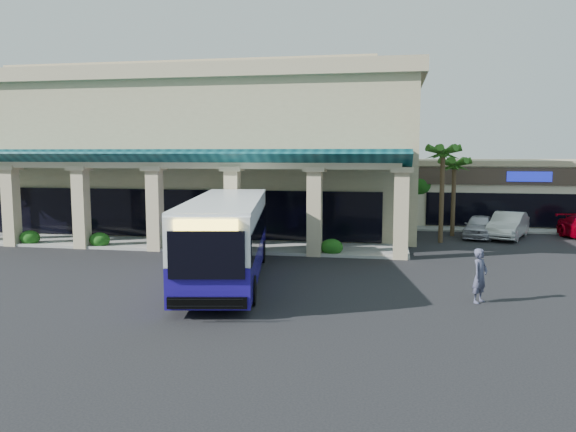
% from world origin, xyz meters
% --- Properties ---
extents(ground, '(110.00, 110.00, 0.00)m').
position_xyz_m(ground, '(0.00, 0.00, 0.00)').
color(ground, black).
extents(main_building, '(30.80, 14.80, 11.35)m').
position_xyz_m(main_building, '(-8.00, 16.00, 5.67)').
color(main_building, tan).
rests_on(main_building, ground).
extents(arcade, '(30.00, 6.20, 5.70)m').
position_xyz_m(arcade, '(-8.00, 6.80, 2.85)').
color(arcade, '#0B3E46').
rests_on(arcade, ground).
extents(strip_mall, '(22.50, 12.50, 4.90)m').
position_xyz_m(strip_mall, '(18.00, 24.00, 2.45)').
color(strip_mall, beige).
rests_on(strip_mall, ground).
extents(palm_0, '(2.40, 2.40, 6.60)m').
position_xyz_m(palm_0, '(8.50, 11.00, 3.30)').
color(palm_0, '#275B18').
rests_on(palm_0, ground).
extents(palm_1, '(2.40, 2.40, 5.80)m').
position_xyz_m(palm_1, '(9.50, 14.00, 2.90)').
color(palm_1, '#275B18').
rests_on(palm_1, ground).
extents(broadleaf_tree, '(2.60, 2.60, 4.81)m').
position_xyz_m(broadleaf_tree, '(7.50, 19.00, 2.41)').
color(broadleaf_tree, '#164A11').
rests_on(broadleaf_tree, ground).
extents(transit_bus, '(5.20, 13.01, 3.54)m').
position_xyz_m(transit_bus, '(-1.47, -1.00, 1.77)').
color(transit_bus, '#1E118B').
rests_on(transit_bus, ground).
extents(pedestrian, '(0.82, 0.88, 2.01)m').
position_xyz_m(pedestrian, '(8.75, -2.98, 1.00)').
color(pedestrian, '#40425A').
rests_on(pedestrian, ground).
extents(car_silver, '(2.81, 4.64, 1.48)m').
position_xyz_m(car_silver, '(11.14, 13.50, 0.74)').
color(car_silver, '#BAB8C5').
rests_on(car_silver, ground).
extents(car_white, '(3.51, 5.38, 1.67)m').
position_xyz_m(car_white, '(12.90, 13.56, 0.84)').
color(car_white, silver).
rests_on(car_white, ground).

